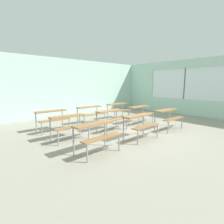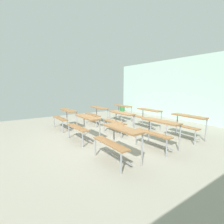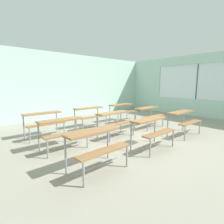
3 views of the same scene
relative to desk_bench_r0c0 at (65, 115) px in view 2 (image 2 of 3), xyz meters
The scene contains 12 objects.
ground 2.24m from the desk_bench_r0c0, 21.75° to the left, with size 10.00×9.00×0.05m, color gray.
wall_back 5.74m from the desk_bench_r0c0, 69.28° to the left, with size 10.00×0.12×3.00m, color silver.
desk_bench_r0c0 is the anchor object (origin of this frame).
desk_bench_r0c1 1.70m from the desk_bench_r0c0, ahead, with size 1.12×0.63×0.74m.
desk_bench_r0c2 3.38m from the desk_bench_r0c0, ahead, with size 1.11×0.60×0.74m.
desk_bench_r1c0 1.40m from the desk_bench_r0c0, 89.97° to the left, with size 1.11×0.61×0.74m.
desk_bench_r1c1 2.16m from the desk_bench_r0c0, 38.88° to the left, with size 1.12×0.62×0.74m.
desk_bench_r1c2 3.64m from the desk_bench_r0c0, 22.35° to the left, with size 1.13×0.64×0.74m.
desk_bench_r2c0 2.70m from the desk_bench_r0c0, 89.83° to the left, with size 1.10×0.60×0.74m.
desk_bench_r2c1 3.22m from the desk_bench_r0c0, 58.08° to the left, with size 1.12×0.62×0.74m.
desk_bench_r2c2 4.33m from the desk_bench_r0c0, 39.35° to the left, with size 1.12×0.63×0.74m.
trash_bin 5.18m from the desk_bench_r0c0, 116.79° to the left, with size 0.34×0.34×0.38m, color #2D6B38.
Camera 2 is at (4.16, -2.80, 1.65)m, focal length 26.05 mm.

